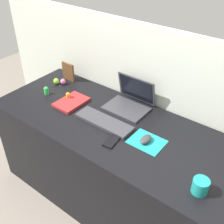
# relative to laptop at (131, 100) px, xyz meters

# --- Properties ---
(ground_plane) EXTENTS (6.00, 6.00, 0.00)m
(ground_plane) POSITION_rel_laptop_xyz_m (0.03, -0.24, -0.79)
(ground_plane) COLOR slate
(back_wall) EXTENTS (2.97, 0.05, 1.30)m
(back_wall) POSITION_rel_laptop_xyz_m (0.03, 0.15, -0.14)
(back_wall) COLOR beige
(back_wall) RESTS_ON ground_plane
(desk) EXTENTS (1.77, 0.71, 0.74)m
(desk) POSITION_rel_laptop_xyz_m (0.03, -0.24, -0.42)
(desk) COLOR black
(desk) RESTS_ON ground_plane
(laptop) EXTENTS (0.30, 0.26, 0.21)m
(laptop) POSITION_rel_laptop_xyz_m (0.00, 0.00, 0.00)
(laptop) COLOR #333338
(laptop) RESTS_ON desk
(keyboard) EXTENTS (0.41, 0.13, 0.02)m
(keyboard) POSITION_rel_laptop_xyz_m (-0.03, -0.28, -0.04)
(keyboard) COLOR #333338
(keyboard) RESTS_ON desk
(mousepad) EXTENTS (0.21, 0.17, 0.00)m
(mousepad) POSITION_rel_laptop_xyz_m (0.30, -0.27, -0.05)
(mousepad) COLOR teal
(mousepad) RESTS_ON desk
(mouse) EXTENTS (0.06, 0.10, 0.03)m
(mouse) POSITION_rel_laptop_xyz_m (0.30, -0.27, -0.03)
(mouse) COLOR #333338
(mouse) RESTS_ON mousepad
(cell_phone) EXTENTS (0.08, 0.14, 0.01)m
(cell_phone) POSITION_rel_laptop_xyz_m (0.13, -0.39, -0.05)
(cell_phone) COLOR black
(cell_phone) RESTS_ON desk
(notebook_pad) EXTENTS (0.17, 0.24, 0.02)m
(notebook_pad) POSITION_rel_laptop_xyz_m (-0.37, -0.24, -0.04)
(notebook_pad) COLOR maroon
(notebook_pad) RESTS_ON desk
(picture_frame) EXTENTS (0.12, 0.02, 0.15)m
(picture_frame) POSITION_rel_laptop_xyz_m (-0.64, 0.01, 0.02)
(picture_frame) COLOR brown
(picture_frame) RESTS_ON desk
(coffee_mug) EXTENTS (0.08, 0.08, 0.08)m
(coffee_mug) POSITION_rel_laptop_xyz_m (0.71, -0.43, -0.01)
(coffee_mug) COLOR teal
(coffee_mug) RESTS_ON desk
(toy_figurine_pink) EXTENTS (0.04, 0.04, 0.05)m
(toy_figurine_pink) POSITION_rel_laptop_xyz_m (-0.62, -0.07, -0.03)
(toy_figurine_pink) COLOR pink
(toy_figurine_pink) RESTS_ON desk
(toy_figurine_lime) EXTENTS (0.05, 0.05, 0.05)m
(toy_figurine_lime) POSITION_rel_laptop_xyz_m (-0.66, -0.10, -0.03)
(toy_figurine_lime) COLOR #8CDB33
(toy_figurine_lime) RESTS_ON desk
(toy_figurine_orange) EXTENTS (0.03, 0.03, 0.06)m
(toy_figurine_orange) POSITION_rel_laptop_xyz_m (-0.42, -0.21, -0.02)
(toy_figurine_orange) COLOR orange
(toy_figurine_orange) RESTS_ON desk
(toy_figurine_green) EXTENTS (0.04, 0.04, 0.06)m
(toy_figurine_green) POSITION_rel_laptop_xyz_m (-0.61, -0.26, -0.02)
(toy_figurine_green) COLOR green
(toy_figurine_green) RESTS_ON desk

